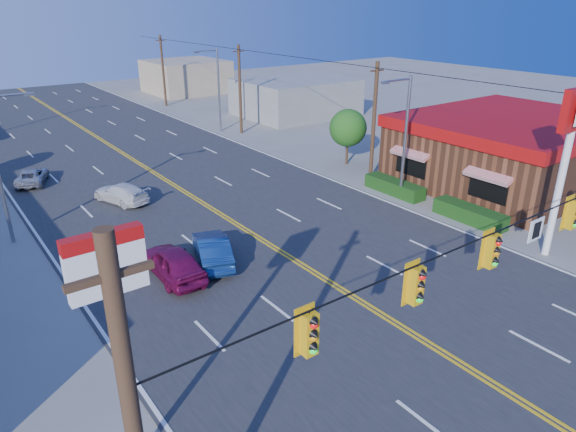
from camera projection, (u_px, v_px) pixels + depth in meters
ground at (488, 382)px, 17.69m from camera, size 160.00×160.00×0.00m
road at (210, 208)px, 32.53m from camera, size 20.00×120.00×0.06m
signal_span at (509, 257)px, 15.74m from camera, size 24.32×0.34×9.00m
kfc at (509, 149)px, 36.56m from camera, size 16.30×12.40×4.70m
kfc_pylon at (569, 140)px, 24.34m from camera, size 2.20×0.36×8.50m
pizza_hut_sign at (113, 307)px, 12.64m from camera, size 1.90×0.30×6.85m
streetlight_se at (404, 132)px, 32.24m from camera, size 2.55×0.25×8.00m
streetlight_ne at (217, 86)px, 50.06m from camera, size 2.55×0.25×8.00m
streetlight_sw at (0, 162)px, 26.37m from camera, size 2.55×0.25×8.00m
utility_pole_near at (374, 123)px, 36.10m from camera, size 0.28×0.28×8.40m
utility_pole_mid at (240, 90)px, 49.46m from camera, size 0.28×0.28×8.40m
utility_pole_far at (163, 71)px, 62.82m from camera, size 0.28×0.28×8.40m
tree_kfc_rear at (348, 128)px, 40.27m from camera, size 2.94×2.94×4.41m
bld_east_mid at (296, 97)px, 58.64m from camera, size 12.00×10.00×4.00m
bld_east_far at (186, 76)px, 73.25m from camera, size 10.00×10.00×4.40m
car_magenta at (173, 264)px, 24.07m from camera, size 1.87×4.48×1.52m
car_blue at (212, 250)px, 25.45m from camera, size 2.89×4.62×1.44m
car_white at (121, 194)px, 33.21m from camera, size 2.96×4.56×1.23m
car_silver at (32, 177)px, 36.61m from camera, size 3.09×4.28×1.08m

